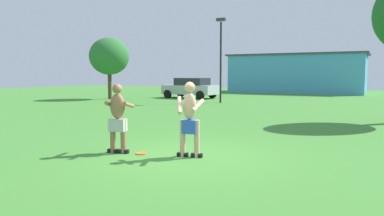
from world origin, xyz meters
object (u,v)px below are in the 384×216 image
at_px(player_with_cap, 190,116).
at_px(car_silver_mid_lot, 191,88).
at_px(frisbee, 141,153).
at_px(tree_left_field, 109,56).
at_px(player_in_gray, 118,117).
at_px(lamp_post, 221,51).

relative_size(player_with_cap, car_silver_mid_lot, 0.39).
distance_m(frisbee, tree_left_field, 20.04).
height_order(player_in_gray, lamp_post, lamp_post).
height_order(frisbee, tree_left_field, tree_left_field).
relative_size(player_in_gray, frisbee, 5.96).
height_order(car_silver_mid_lot, tree_left_field, tree_left_field).
xyz_separation_m(lamp_post, tree_left_field, (-8.83, -0.48, -0.18)).
xyz_separation_m(player_in_gray, lamp_post, (-3.82, 15.38, 2.50)).
bearing_deg(tree_left_field, car_silver_mid_lot, 36.51).
height_order(player_with_cap, lamp_post, lamp_post).
relative_size(frisbee, lamp_post, 0.05).
bearing_deg(player_with_cap, tree_left_field, 134.75).
distance_m(player_in_gray, tree_left_field, 19.67).
distance_m(player_in_gray, frisbee, 1.04).
xyz_separation_m(player_with_cap, player_in_gray, (-1.73, -0.40, -0.07)).
bearing_deg(car_silver_mid_lot, frisbee, -65.86).
bearing_deg(player_with_cap, player_in_gray, -167.02).
bearing_deg(car_silver_mid_lot, player_in_gray, -67.49).
distance_m(car_silver_mid_lot, lamp_post, 5.63).
bearing_deg(player_with_cap, lamp_post, 110.31).
bearing_deg(tree_left_field, frisbee, -48.15).
bearing_deg(car_silver_mid_lot, lamp_post, -39.40).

